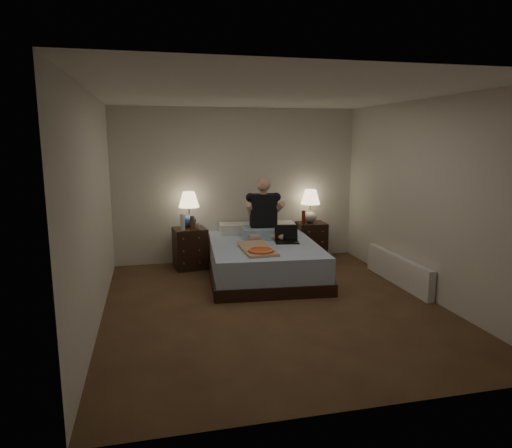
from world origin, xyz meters
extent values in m
cube|color=brown|center=(0.00, 0.00, 0.00)|extent=(4.00, 4.50, 0.00)
cube|color=white|center=(0.00, 0.00, 2.50)|extent=(4.00, 4.50, 0.00)
cube|color=silver|center=(0.00, 2.25, 1.25)|extent=(4.00, 0.00, 2.50)
cube|color=silver|center=(0.00, -2.25, 1.25)|extent=(4.00, 0.00, 2.50)
cube|color=silver|center=(-2.00, 0.00, 1.25)|extent=(0.00, 4.50, 2.50)
cube|color=silver|center=(2.00, 0.00, 1.25)|extent=(0.00, 4.50, 2.50)
cube|color=#5F83BE|center=(0.18, 1.19, 0.25)|extent=(1.68, 2.14, 0.51)
cube|color=black|center=(-0.83, 1.90, 0.32)|extent=(0.54, 0.50, 0.64)
cube|color=black|center=(1.23, 2.05, 0.31)|extent=(0.49, 0.44, 0.61)
cylinder|color=white|center=(-0.94, 1.77, 0.76)|extent=(0.07, 0.07, 0.25)
cylinder|color=#AAA9A5|center=(-0.72, 1.79, 0.69)|extent=(0.07, 0.07, 0.10)
cylinder|color=#5F320D|center=(-0.80, 1.70, 0.75)|extent=(0.06, 0.06, 0.23)
cylinder|color=#5A180C|center=(1.05, 1.95, 0.73)|extent=(0.06, 0.06, 0.23)
cube|color=white|center=(1.93, 0.43, 0.20)|extent=(0.10, 1.60, 0.40)
camera|label=1|loc=(-1.40, -5.10, 2.00)|focal=32.00mm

